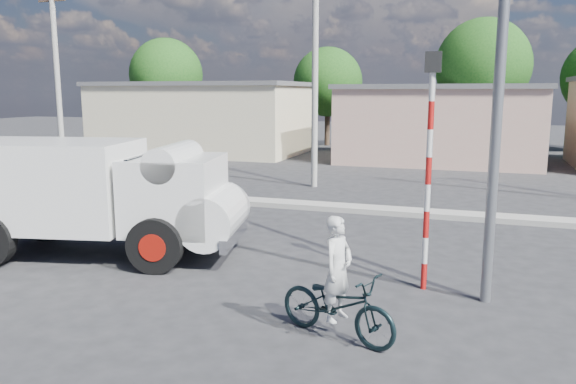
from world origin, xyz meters
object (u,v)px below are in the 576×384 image
(bicycle, at_px, (337,305))
(traffic_pole, at_px, (429,152))
(truck, at_px, (101,193))
(cyclist, at_px, (338,288))
(streetlight, at_px, (493,11))

(bicycle, distance_m, traffic_pole, 3.49)
(bicycle, relative_size, traffic_pole, 0.46)
(truck, height_order, traffic_pole, traffic_pole)
(cyclist, height_order, streetlight, streetlight)
(bicycle, relative_size, cyclist, 1.26)
(streetlight, bearing_deg, traffic_pole, 162.27)
(truck, bearing_deg, bicycle, -34.90)
(truck, height_order, cyclist, truck)
(cyclist, xyz_separation_m, streetlight, (1.97, 2.32, 4.17))
(bicycle, distance_m, streetlight, 5.38)
(bicycle, xyz_separation_m, cyclist, (0.00, 0.00, 0.27))
(truck, relative_size, streetlight, 0.73)
(bicycle, xyz_separation_m, streetlight, (1.97, 2.32, 4.44))
(truck, bearing_deg, traffic_pole, -11.56)
(traffic_pole, bearing_deg, truck, -179.53)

